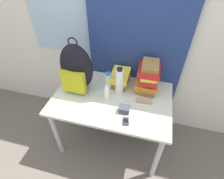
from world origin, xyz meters
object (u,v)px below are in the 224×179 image
object	(u,v)px
sunglasses_case	(144,101)
camera_pouch	(124,109)
book_stack_center	(148,77)
water_bottle	(108,81)
backpack	(76,69)
cell_phone	(126,121)
sports_bottle	(119,81)
book_stack_left	(120,78)
sunscreen_bottle	(107,93)

from	to	relation	value
sunglasses_case	camera_pouch	world-z (taller)	camera_pouch
book_stack_center	water_bottle	size ratio (longest dim) A/B	1.54
backpack	book_stack_center	size ratio (longest dim) A/B	1.82
cell_phone	water_bottle	bearing A→B (deg)	124.49
sports_bottle	sunglasses_case	distance (m)	0.29
sunglasses_case	camera_pouch	size ratio (longest dim) A/B	1.60
backpack	water_bottle	xyz separation A→B (m)	(0.29, 0.07, -0.14)
cell_phone	sunglasses_case	world-z (taller)	sunglasses_case
backpack	book_stack_left	distance (m)	0.45
sunscreen_bottle	book_stack_center	bearing A→B (deg)	34.38
book_stack_left	sports_bottle	xyz separation A→B (m)	(0.02, -0.13, 0.06)
water_bottle	sports_bottle	xyz separation A→B (m)	(0.12, -0.03, 0.05)
backpack	camera_pouch	xyz separation A→B (m)	(0.51, -0.20, -0.21)
water_bottle	cell_phone	distance (m)	0.47
book_stack_left	sports_bottle	bearing A→B (deg)	-81.56
sports_bottle	sunglasses_case	xyz separation A→B (m)	(0.26, -0.07, -0.12)
cell_phone	camera_pouch	world-z (taller)	camera_pouch
book_stack_center	cell_phone	bearing A→B (deg)	-104.16
sunscreen_bottle	camera_pouch	world-z (taller)	sunscreen_bottle
book_stack_left	sunglasses_case	xyz separation A→B (m)	(0.28, -0.20, -0.06)
book_stack_center	sunglasses_case	world-z (taller)	book_stack_center
sunscreen_bottle	cell_phone	xyz separation A→B (m)	(0.23, -0.24, -0.06)
sports_bottle	sunglasses_case	bearing A→B (deg)	-15.25
book_stack_center	sunscreen_bottle	bearing A→B (deg)	-145.62
book_stack_left	book_stack_center	bearing A→B (deg)	0.56
backpack	sunscreen_bottle	distance (m)	0.37
book_stack_left	cell_phone	size ratio (longest dim) A/B	3.02
book_stack_center	sunscreen_bottle	xyz separation A→B (m)	(-0.35, -0.24, -0.07)
book_stack_center	cell_phone	xyz separation A→B (m)	(-0.12, -0.48, -0.14)
sunscreen_bottle	camera_pouch	xyz separation A→B (m)	(0.19, -0.13, -0.04)
sunscreen_bottle	camera_pouch	size ratio (longest dim) A/B	1.62
backpack	water_bottle	distance (m)	0.33
camera_pouch	cell_phone	bearing A→B (deg)	-71.14
book_stack_left	backpack	bearing A→B (deg)	-157.44
book_stack_left	book_stack_center	world-z (taller)	book_stack_center
book_stack_left	sunscreen_bottle	world-z (taller)	sunscreen_bottle
book_stack_left	camera_pouch	world-z (taller)	book_stack_left
sports_bottle	camera_pouch	world-z (taller)	sports_bottle
backpack	book_stack_left	world-z (taller)	backpack
water_bottle	sunscreen_bottle	distance (m)	0.15
sports_bottle	cell_phone	size ratio (longest dim) A/B	3.27
cell_phone	sunglasses_case	xyz separation A→B (m)	(0.12, 0.28, 0.01)
sports_bottle	cell_phone	xyz separation A→B (m)	(0.14, -0.35, -0.13)
sports_bottle	camera_pouch	bearing A→B (deg)	-66.64
sunscreen_bottle	water_bottle	bearing A→B (deg)	101.79
sunscreen_bottle	camera_pouch	bearing A→B (deg)	-32.96
sunglasses_case	book_stack_center	bearing A→B (deg)	89.74
book_stack_left	camera_pouch	size ratio (longest dim) A/B	2.79
water_bottle	cell_phone	world-z (taller)	water_bottle
sunglasses_case	water_bottle	bearing A→B (deg)	164.71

